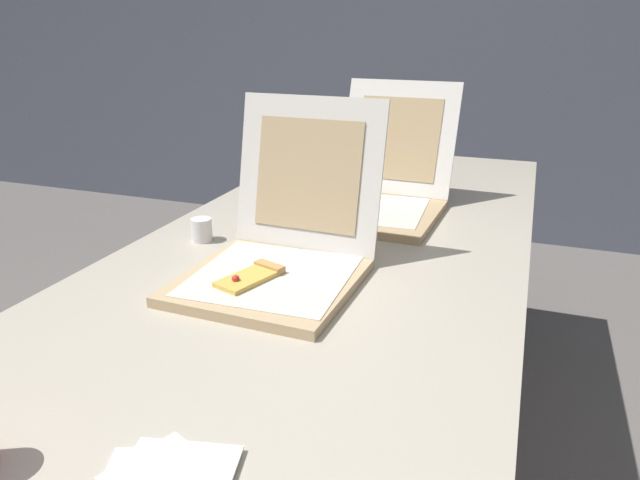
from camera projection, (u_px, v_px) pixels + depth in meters
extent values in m
cube|color=slate|center=(465.00, 18.00, 3.33)|extent=(10.00, 0.10, 2.60)
cube|color=#BCB29E|center=(335.00, 245.00, 1.50)|extent=(0.95, 2.25, 0.03)
cylinder|color=#38383D|center=(324.00, 233.00, 2.69)|extent=(0.04, 0.04, 0.72)
cylinder|color=#38383D|center=(507.00, 255.00, 2.43)|extent=(0.04, 0.04, 0.72)
cube|color=tan|center=(269.00, 282.00, 1.22)|extent=(0.37, 0.37, 0.02)
cube|color=silver|center=(272.00, 275.00, 1.22)|extent=(0.33, 0.33, 0.00)
cube|color=white|center=(308.00, 174.00, 1.35)|extent=(0.36, 0.10, 0.35)
cube|color=tan|center=(308.00, 175.00, 1.34)|extent=(0.26, 0.07, 0.25)
cube|color=#E5B74C|center=(247.00, 279.00, 1.19)|extent=(0.11, 0.15, 0.01)
cube|color=tan|center=(270.00, 267.00, 1.24)|extent=(0.08, 0.05, 0.02)
sphere|color=red|center=(236.00, 279.00, 1.17)|extent=(0.02, 0.02, 0.02)
cube|color=tan|center=(374.00, 214.00, 1.66)|extent=(0.37, 0.37, 0.02)
cube|color=silver|center=(372.00, 209.00, 1.67)|extent=(0.31, 0.31, 0.00)
cube|color=white|center=(398.00, 138.00, 1.80)|extent=(0.36, 0.14, 0.34)
cube|color=tan|center=(398.00, 138.00, 1.80)|extent=(0.26, 0.10, 0.24)
cylinder|color=white|center=(202.00, 230.00, 1.47)|extent=(0.05, 0.05, 0.06)
cylinder|color=white|center=(263.00, 207.00, 1.66)|extent=(0.05, 0.05, 0.06)
cube|color=white|center=(162.00, 477.00, 0.70)|extent=(0.15, 0.15, 0.00)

